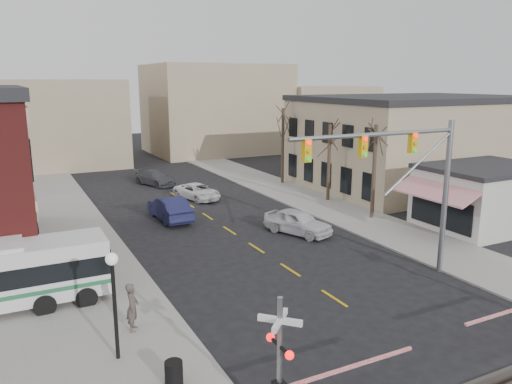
% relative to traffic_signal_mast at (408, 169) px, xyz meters
% --- Properties ---
extents(ground, '(160.00, 160.00, 0.00)m').
position_rel_traffic_signal_mast_xyz_m(ground, '(-4.32, -2.26, -5.71)').
color(ground, black).
rests_on(ground, ground).
extents(sidewalk_west, '(5.00, 60.00, 0.12)m').
position_rel_traffic_signal_mast_xyz_m(sidewalk_west, '(-13.82, 17.74, -5.65)').
color(sidewalk_west, gray).
rests_on(sidewalk_west, ground).
extents(sidewalk_east, '(5.00, 60.00, 0.12)m').
position_rel_traffic_signal_mast_xyz_m(sidewalk_east, '(5.18, 17.74, -5.65)').
color(sidewalk_east, gray).
rests_on(sidewalk_east, ground).
extents(tan_building, '(20.30, 15.30, 8.50)m').
position_rel_traffic_signal_mast_xyz_m(tan_building, '(17.68, 17.74, -1.46)').
color(tan_building, tan).
rests_on(tan_building, ground).
extents(awning_shop, '(9.74, 6.20, 4.30)m').
position_rel_traffic_signal_mast_xyz_m(awning_shop, '(11.65, 4.74, -3.55)').
color(awning_shop, beige).
rests_on(awning_shop, ground).
extents(tree_east_a, '(0.28, 0.28, 6.75)m').
position_rel_traffic_signal_mast_xyz_m(tree_east_a, '(6.18, 9.74, -2.22)').
color(tree_east_a, '#382B21').
rests_on(tree_east_a, sidewalk_east).
extents(tree_east_b, '(0.28, 0.28, 6.30)m').
position_rel_traffic_signal_mast_xyz_m(tree_east_b, '(6.48, 15.74, -2.44)').
color(tree_east_b, '#382B21').
rests_on(tree_east_b, sidewalk_east).
extents(tree_east_c, '(0.28, 0.28, 7.20)m').
position_rel_traffic_signal_mast_xyz_m(tree_east_c, '(6.68, 23.74, -1.99)').
color(tree_east_c, '#382B21').
rests_on(tree_east_c, sidewalk_east).
extents(traffic_signal_mast, '(9.53, 0.30, 8.00)m').
position_rel_traffic_signal_mast_xyz_m(traffic_signal_mast, '(0.00, 0.00, 0.00)').
color(traffic_signal_mast, gray).
rests_on(traffic_signal_mast, ground).
extents(rr_crossing_west, '(5.60, 1.36, 4.00)m').
position_rel_traffic_signal_mast_xyz_m(rr_crossing_west, '(-10.42, -6.59, -3.75)').
color(rr_crossing_west, gray).
rests_on(rr_crossing_west, ground).
extents(street_lamp, '(0.44, 0.44, 4.00)m').
position_rel_traffic_signal_mast_xyz_m(street_lamp, '(-14.39, -1.07, -2.71)').
color(street_lamp, black).
rests_on(street_lamp, sidewalk_west).
extents(trash_bin, '(0.60, 0.60, 0.83)m').
position_rel_traffic_signal_mast_xyz_m(trash_bin, '(-13.08, -3.54, -5.18)').
color(trash_bin, black).
rests_on(trash_bin, sidewalk_west).
extents(car_a, '(3.59, 5.12, 1.62)m').
position_rel_traffic_signal_mast_xyz_m(car_a, '(-0.56, 9.11, -4.90)').
color(car_a, silver).
rests_on(car_a, ground).
extents(car_b, '(1.99, 5.27, 1.72)m').
position_rel_traffic_signal_mast_xyz_m(car_b, '(-7.07, 16.18, -4.86)').
color(car_b, '#1A1C42').
rests_on(car_b, ground).
extents(car_c, '(3.34, 5.09, 1.30)m').
position_rel_traffic_signal_mast_xyz_m(car_c, '(-3.02, 21.38, -5.06)').
color(car_c, silver).
rests_on(car_c, ground).
extents(car_d, '(3.57, 5.26, 1.42)m').
position_rel_traffic_signal_mast_xyz_m(car_d, '(-4.61, 28.78, -5.01)').
color(car_d, '#3F4045').
rests_on(car_d, ground).
extents(pedestrian_near, '(0.71, 0.85, 1.98)m').
position_rel_traffic_signal_mast_xyz_m(pedestrian_near, '(-13.39, 0.76, -4.60)').
color(pedestrian_near, '#4F453F').
rests_on(pedestrian_near, sidewalk_west).
extents(pedestrian_far, '(0.92, 0.94, 1.52)m').
position_rel_traffic_signal_mast_xyz_m(pedestrian_far, '(-15.15, 5.49, -4.83)').
color(pedestrian_far, '#324058').
rests_on(pedestrian_far, sidewalk_west).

